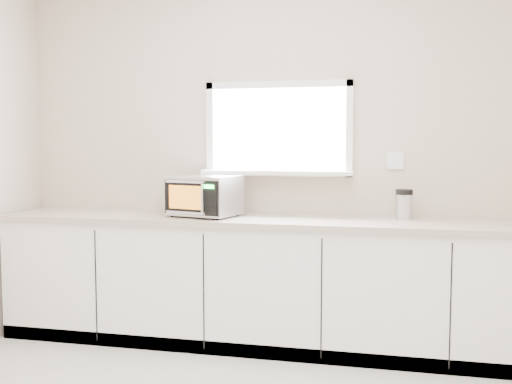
% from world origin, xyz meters
% --- Properties ---
extents(back_wall, '(4.00, 0.17, 2.70)m').
position_xyz_m(back_wall, '(0.00, 2.00, 1.36)').
color(back_wall, '#C4B19C').
rests_on(back_wall, ground).
extents(cabinets, '(3.92, 0.60, 0.88)m').
position_xyz_m(cabinets, '(0.00, 1.70, 0.44)').
color(cabinets, white).
rests_on(cabinets, ground).
extents(countertop, '(3.92, 0.64, 0.04)m').
position_xyz_m(countertop, '(0.00, 1.69, 0.90)').
color(countertop, '#BDB09C').
rests_on(countertop, cabinets).
extents(microwave, '(0.53, 0.46, 0.29)m').
position_xyz_m(microwave, '(-0.48, 1.67, 1.07)').
color(microwave, black).
rests_on(microwave, countertop).
extents(knife_block, '(0.14, 0.21, 0.28)m').
position_xyz_m(knife_block, '(-0.77, 1.82, 1.04)').
color(knife_block, '#452418').
rests_on(knife_block, countertop).
extents(cutting_board, '(0.28, 0.07, 0.28)m').
position_xyz_m(cutting_board, '(-0.70, 1.94, 1.06)').
color(cutting_board, '#A46A3F').
rests_on(cutting_board, countertop).
extents(coffee_grinder, '(0.14, 0.14, 0.21)m').
position_xyz_m(coffee_grinder, '(0.91, 1.84, 1.02)').
color(coffee_grinder, '#B8BBC0').
rests_on(coffee_grinder, countertop).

